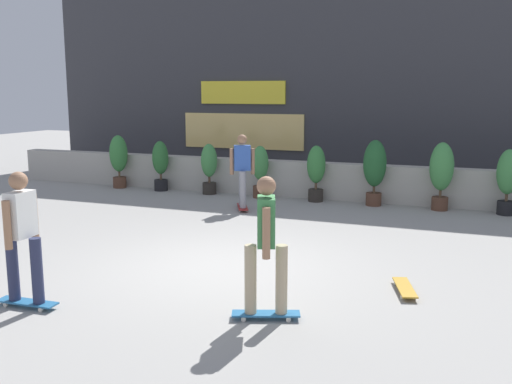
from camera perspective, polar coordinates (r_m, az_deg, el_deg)
ground_plane at (r=8.84m, az=-3.51°, el=-7.34°), size 48.00×48.00×0.00m
planter_wall at (r=14.29m, az=6.47°, el=1.16°), size 18.00×0.40×0.90m
building_backdrop at (r=18.03m, az=9.90°, el=11.82°), size 20.00×2.08×6.50m
potted_plant_0 at (r=16.16m, az=-13.55°, el=3.36°), size 0.49×0.49×1.45m
potted_plant_1 at (r=15.47m, az=-9.52°, el=2.88°), size 0.43×0.43×1.33m
potted_plant_2 at (r=14.80m, az=-4.70°, el=2.58°), size 0.42×0.42×1.31m
potted_plant_3 at (r=14.25m, az=0.41°, el=2.31°), size 0.42×0.42×1.30m
potted_plant_4 at (r=13.81m, az=6.02°, el=2.20°), size 0.44×0.44×1.36m
potted_plant_5 at (r=13.50m, az=11.76°, el=2.41°), size 0.53×0.53×1.53m
potted_plant_6 at (r=13.35m, az=18.03°, el=2.02°), size 0.53×0.53×1.53m
potted_plant_7 at (r=13.37m, az=23.85°, el=1.35°), size 0.48×0.48×1.42m
skater_by_wall_left at (r=12.75m, az=-1.38°, el=2.38°), size 0.54×0.80×1.70m
skater_far_left at (r=7.48m, az=-22.32°, el=-3.84°), size 0.81×0.56×1.70m
skater_foreground at (r=6.56m, az=1.02°, el=-4.94°), size 0.82×0.53×1.70m
skateboard_near_camera at (r=7.95m, az=14.63°, el=-9.22°), size 0.42×0.82×0.08m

